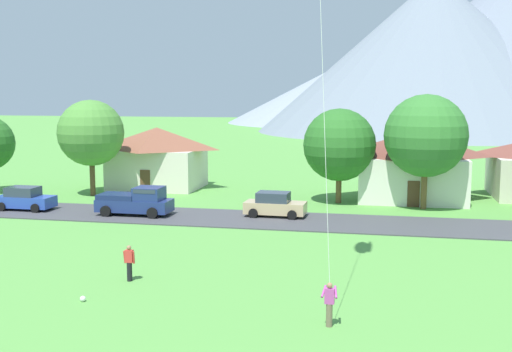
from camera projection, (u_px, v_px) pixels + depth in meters
name	position (u px, v px, depth m)	size (l,w,h in m)	color
road_strip	(296.00, 221.00, 42.19)	(160.00, 6.03, 0.08)	#424247
mountain_central_ridge	(434.00, 54.00, 136.94)	(76.43, 76.43, 33.58)	slate
mountain_east_ridge	(367.00, 87.00, 178.51)	(79.13, 79.13, 20.25)	gray
house_left_center	(157.00, 157.00, 56.83)	(8.34, 6.50, 5.48)	beige
house_right_center	(412.00, 164.00, 51.02)	(8.92, 8.49, 5.46)	silver
tree_left_of_center	(426.00, 136.00, 46.15)	(6.09, 6.09, 8.49)	brown
tree_right_of_center	(91.00, 133.00, 52.29)	(5.49, 5.49, 8.00)	brown
tree_far_right	(339.00, 145.00, 48.82)	(5.64, 5.64, 7.38)	brown
parked_car_tan_west_end	(275.00, 205.00, 43.61)	(4.25, 2.18, 1.68)	tan
parked_car_blue_mid_west	(25.00, 199.00, 46.07)	(4.21, 2.10, 1.68)	#2847A8
pickup_truck_navy_west_side	(136.00, 201.00, 44.07)	(5.21, 2.34, 1.99)	navy
watcher_person	(129.00, 262.00, 28.84)	(0.56, 0.24, 1.68)	black
soccer_ball	(83.00, 299.00, 26.08)	(0.24, 0.24, 0.24)	white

